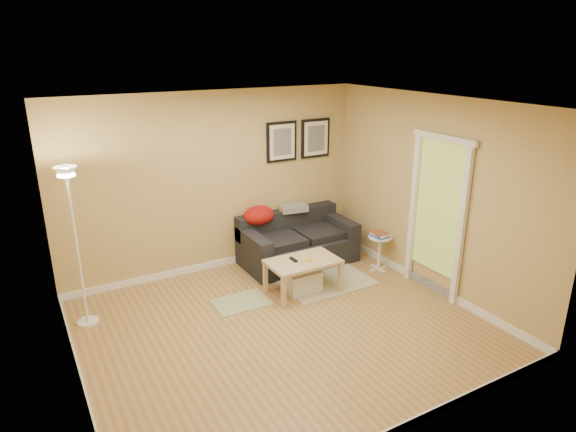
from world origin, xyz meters
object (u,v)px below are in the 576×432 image
object	(u,v)px
sofa	(298,239)
book_stack	(379,234)
floor_lamp	(78,253)
side_table	(379,253)
coffee_table	(303,276)
storage_bin	(302,281)

from	to	relation	value
sofa	book_stack	size ratio (longest dim) A/B	6.79
floor_lamp	side_table	bearing A→B (deg)	-7.64
floor_lamp	book_stack	bearing A→B (deg)	-7.60
side_table	book_stack	world-z (taller)	book_stack
side_table	coffee_table	bearing A→B (deg)	-177.22
sofa	side_table	world-z (taller)	sofa
sofa	floor_lamp	distance (m)	3.17
side_table	book_stack	size ratio (longest dim) A/B	2.09
sofa	side_table	xyz separation A→B (m)	(0.91, -0.82, -0.11)
book_stack	floor_lamp	distance (m)	4.06
coffee_table	storage_bin	xyz separation A→B (m)	(0.02, 0.04, -0.09)
coffee_table	side_table	xyz separation A→B (m)	(1.36, 0.07, 0.03)
sofa	storage_bin	xyz separation A→B (m)	(-0.44, -0.84, -0.23)
storage_bin	side_table	world-z (taller)	side_table
storage_bin	floor_lamp	bearing A→B (deg)	168.12
storage_bin	book_stack	distance (m)	1.39
book_stack	floor_lamp	bearing A→B (deg)	154.12
storage_bin	book_stack	xyz separation A→B (m)	(1.33, 0.03, 0.42)
coffee_table	storage_bin	distance (m)	0.10
book_stack	floor_lamp	world-z (taller)	floor_lamp
storage_bin	book_stack	bearing A→B (deg)	1.22
storage_bin	coffee_table	bearing A→B (deg)	-109.86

